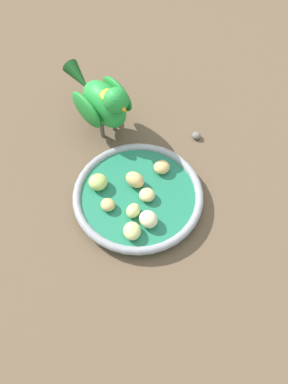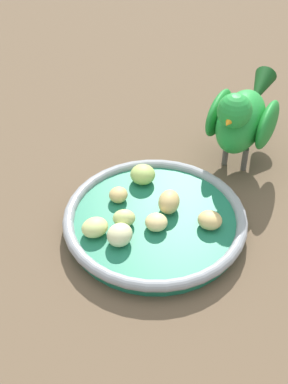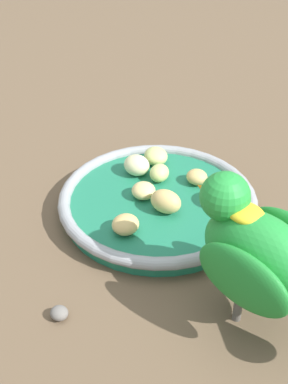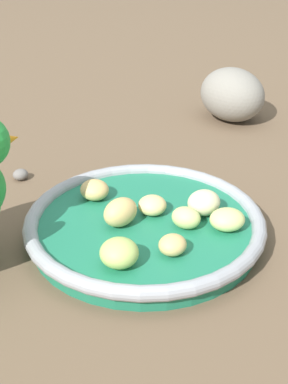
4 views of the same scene
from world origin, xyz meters
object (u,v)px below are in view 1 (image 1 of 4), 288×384
Objects in this scene: feeding_bowl at (138,196)px; apple_piece_5 at (132,231)px; apple_piece_2 at (146,194)px; parrot at (103,101)px; apple_piece_6 at (148,219)px; apple_piece_1 at (135,180)px; apple_piece_7 at (133,211)px; apple_piece_4 at (108,205)px; apple_piece_0 at (98,182)px; apple_piece_3 at (162,167)px; pebble_0 at (196,136)px.

apple_piece_5 is (-0.06, -0.05, 0.02)m from feeding_bowl.
feeding_bowl is 0.02m from apple_piece_2.
feeding_bowl is 1.16× the size of parrot.
feeding_bowl is 0.06m from apple_piece_6.
apple_piece_1 is 0.03m from apple_piece_2.
apple_piece_6 is at bearing -119.33° from apple_piece_1.
parrot is (0.11, 0.19, 0.05)m from apple_piece_7.
apple_piece_5 is (-0.07, -0.07, -0.00)m from apple_piece_1.
apple_piece_4 is 0.13× the size of parrot.
apple_piece_0 is 0.16m from parrot.
parrot is at bearing 64.75° from apple_piece_6.
pebble_0 is at bearing 6.98° from apple_piece_3.
apple_piece_1 is at bearing 60.67° from apple_piece_6.
apple_piece_2 is 0.19m from pebble_0.
apple_piece_1 reaches higher than pebble_0.
apple_piece_6 reaches higher than apple_piece_7.
parrot is (0.13, 0.15, 0.05)m from apple_piece_4.
pebble_0 is (0.11, -0.15, -0.07)m from parrot.
apple_piece_5 is at bearing -164.60° from pebble_0.
apple_piece_7 is (0.03, 0.03, 0.00)m from apple_piece_5.
apple_piece_4 is at bearing 161.69° from feeding_bowl.
apple_piece_0 is at bearing 169.24° from pebble_0.
apple_piece_5 is 0.26m from pebble_0.
pebble_0 is at bearing 15.40° from apple_piece_5.
apple_piece_1 is 0.10m from apple_piece_5.
apple_piece_6 is 0.03m from apple_piece_7.
apple_piece_1 is at bearing 57.77° from feeding_bowl.
apple_piece_4 is at bearing -179.35° from pebble_0.
parrot reaches higher than apple_piece_0.
pebble_0 is (0.19, 0.02, -0.01)m from feeding_bowl.
apple_piece_2 is at bearing -169.26° from pebble_0.
apple_piece_6 is 0.23m from pebble_0.
parrot is (0.08, 0.17, 0.07)m from feeding_bowl.
apple_piece_1 is 0.06m from apple_piece_3.
feeding_bowl is 6.88× the size of apple_piece_0.
apple_piece_0 reaches higher than feeding_bowl.
apple_piece_6 is at bearing -69.17° from apple_piece_4.
apple_piece_4 is 0.92× the size of apple_piece_7.
feeding_bowl is at bearing -60.35° from apple_piece_0.
apple_piece_0 reaches higher than apple_piece_7.
apple_piece_6 is at bearing -148.58° from apple_piece_3.
apple_piece_6 reaches higher than feeding_bowl.
apple_piece_5 is 0.03m from apple_piece_6.
apple_piece_0 is 1.01× the size of apple_piece_6.
apple_piece_3 is 0.11m from apple_piece_7.
feeding_bowl reaches higher than pebble_0.
apple_piece_5 is at bearing -24.45° from parrot.
pebble_0 is (0.22, 0.07, -0.02)m from apple_piece_6.
apple_piece_4 is (-0.12, 0.01, -0.00)m from apple_piece_3.
apple_piece_4 is at bearing -178.67° from apple_piece_1.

